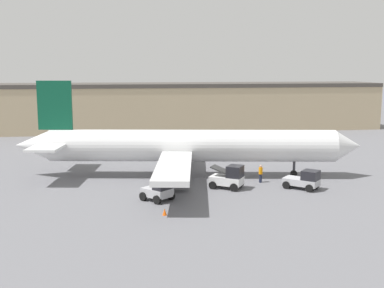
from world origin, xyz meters
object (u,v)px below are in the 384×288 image
object	(u,v)px
baggage_tug	(159,190)
safety_cone_near	(165,212)
ground_crew_worker	(261,173)
belt_loader_truck	(229,177)
pushback_tug	(304,180)
airplane	(184,146)

from	to	relation	value
baggage_tug	safety_cone_near	size ratio (longest dim) A/B	5.88
ground_crew_worker	belt_loader_truck	xyz separation A→B (m)	(-3.77, -1.95, 0.12)
ground_crew_worker	pushback_tug	bearing A→B (deg)	-127.39
pushback_tug	baggage_tug	bearing A→B (deg)	-129.13
airplane	belt_loader_truck	distance (m)	7.28
ground_crew_worker	pushback_tug	world-z (taller)	pushback_tug
airplane	belt_loader_truck	world-z (taller)	airplane
ground_crew_worker	safety_cone_near	bearing A→B (deg)	138.22
airplane	safety_cone_near	xyz separation A→B (m)	(-3.31, -13.55, -3.02)
ground_crew_worker	belt_loader_truck	bearing A→B (deg)	123.83
ground_crew_worker	belt_loader_truck	distance (m)	4.25
safety_cone_near	belt_loader_truck	bearing A→B (deg)	47.64
airplane	safety_cone_near	world-z (taller)	airplane
airplane	safety_cone_near	distance (m)	14.27
airplane	ground_crew_worker	bearing A→B (deg)	-18.61
belt_loader_truck	ground_crew_worker	bearing A→B (deg)	59.93
pushback_tug	safety_cone_near	size ratio (longest dim) A/B	6.53
safety_cone_near	baggage_tug	bearing A→B (deg)	91.44
belt_loader_truck	pushback_tug	world-z (taller)	belt_loader_truck
ground_crew_worker	belt_loader_truck	size ratio (longest dim) A/B	0.51
airplane	pushback_tug	bearing A→B (deg)	-24.34
ground_crew_worker	safety_cone_near	distance (m)	14.45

